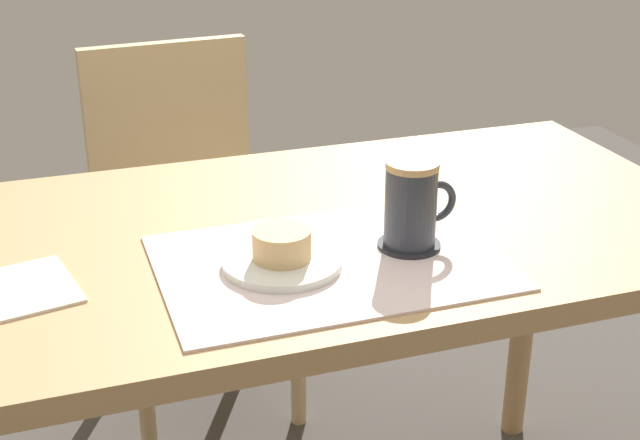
{
  "coord_description": "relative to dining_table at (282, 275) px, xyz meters",
  "views": [
    {
      "loc": [
        -0.34,
        -1.19,
        1.29
      ],
      "look_at": [
        0.03,
        -0.1,
        0.78
      ],
      "focal_mm": 50.0,
      "sensor_mm": 36.0,
      "label": 1
    }
  ],
  "objects": [
    {
      "name": "coffee_coaster",
      "position": [
        0.16,
        -0.13,
        0.09
      ],
      "size": [
        0.09,
        0.09,
        0.0
      ],
      "primitive_type": "cylinder",
      "color": "#232328",
      "rests_on": "placemat"
    },
    {
      "name": "dining_table",
      "position": [
        0.0,
        0.0,
        0.0
      ],
      "size": [
        1.38,
        0.68,
        0.73
      ],
      "color": "tan",
      "rests_on": "ground_plane"
    },
    {
      "name": "pastry",
      "position": [
        -0.04,
        -0.13,
        0.12
      ],
      "size": [
        0.08,
        0.08,
        0.04
      ],
      "primitive_type": "cylinder",
      "color": "#E5BC7F",
      "rests_on": "pastry_plate"
    },
    {
      "name": "wooden_chair",
      "position": [
        -0.02,
        0.71,
        -0.18
      ],
      "size": [
        0.45,
        0.45,
        0.84
      ],
      "rotation": [
        0.0,
        0.0,
        3.22
      ],
      "color": "#D1B27F",
      "rests_on": "ground_plane"
    },
    {
      "name": "placemat",
      "position": [
        0.03,
        -0.14,
        0.08
      ],
      "size": [
        0.47,
        0.33,
        0.0
      ],
      "primitive_type": "cube",
      "color": "silver",
      "rests_on": "dining_table"
    },
    {
      "name": "pastry_plate",
      "position": [
        -0.04,
        -0.13,
        0.09
      ],
      "size": [
        0.17,
        0.17,
        0.01
      ],
      "primitive_type": "cylinder",
      "color": "silver",
      "rests_on": "placemat"
    },
    {
      "name": "coffee_mug",
      "position": [
        0.16,
        -0.13,
        0.15
      ],
      "size": [
        0.11,
        0.08,
        0.13
      ],
      "color": "#2D333D",
      "rests_on": "coffee_coaster"
    },
    {
      "name": "paper_napkin",
      "position": [
        -0.39,
        -0.08,
        0.08
      ],
      "size": [
        0.18,
        0.18,
        0.0
      ],
      "primitive_type": "cube",
      "rotation": [
        0.0,
        0.0,
        0.2
      ],
      "color": "silver",
      "rests_on": "dining_table"
    }
  ]
}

